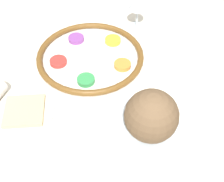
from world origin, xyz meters
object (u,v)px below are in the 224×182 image
(seder_plate, at_px, (91,57))
(coconut, at_px, (151,116))
(wine_glass, at_px, (138,4))
(orange_fruit, at_px, (154,120))
(bread_plate, at_px, (25,112))
(fruit_stand, at_px, (141,130))

(seder_plate, xyz_separation_m, coconut, (0.37, 0.18, 0.17))
(wine_glass, bearing_deg, orange_fruit, 4.25)
(seder_plate, distance_m, wine_glass, 0.26)
(seder_plate, bearing_deg, wine_glass, 143.33)
(bread_plate, bearing_deg, fruit_stand, 72.85)
(coconut, bearing_deg, wine_glass, -176.51)
(seder_plate, distance_m, orange_fruit, 0.43)
(seder_plate, bearing_deg, orange_fruit, 27.54)
(seder_plate, height_order, wine_glass, wine_glass)
(fruit_stand, relative_size, coconut, 1.51)
(coconut, xyz_separation_m, bread_plate, (-0.12, -0.35, -0.17))
(seder_plate, bearing_deg, fruit_stand, 25.39)
(wine_glass, height_order, fruit_stand, wine_glass)
(seder_plate, height_order, coconut, coconut)
(seder_plate, xyz_separation_m, bread_plate, (0.24, -0.16, -0.01))
(wine_glass, bearing_deg, seder_plate, -36.67)
(fruit_stand, relative_size, orange_fruit, 2.44)
(wine_glass, relative_size, coconut, 1.16)
(seder_plate, distance_m, coconut, 0.44)
(seder_plate, xyz_separation_m, fruit_stand, (0.35, 0.16, 0.08))
(wine_glass, relative_size, bread_plate, 0.81)
(fruit_stand, bearing_deg, wine_glass, -178.16)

